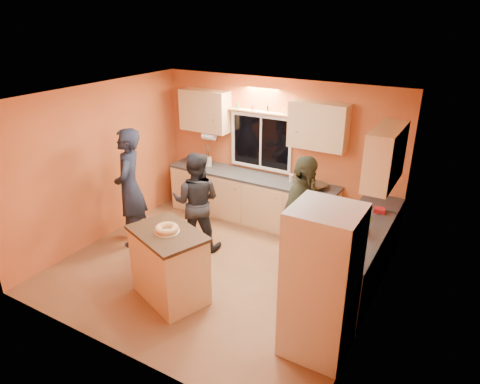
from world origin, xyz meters
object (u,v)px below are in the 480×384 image
Objects in this scene: person_right at (302,221)px; refrigerator at (321,283)px; person_left at (130,188)px; person_center at (196,201)px; island at (169,264)px.

refrigerator is at bearing -145.34° from person_right.
refrigerator is 0.92× the size of person_left.
person_right reaches higher than person_center.
person_right is at bearing 158.32° from person_center.
island is (-2.07, -0.07, -0.39)m from refrigerator.
person_left is at bearing 169.59° from island.
refrigerator reaches higher than island.
island is at bearing 135.87° from person_right.
person_right is (1.82, -0.05, 0.13)m from person_center.
person_right is at bearing 66.64° from person_left.
person_right is at bearing 121.38° from refrigerator.
refrigerator is 3.66m from person_left.
island is 0.64× the size of person_right.
person_right is at bearing 63.16° from island.
person_left is at bearing 0.78° from person_center.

